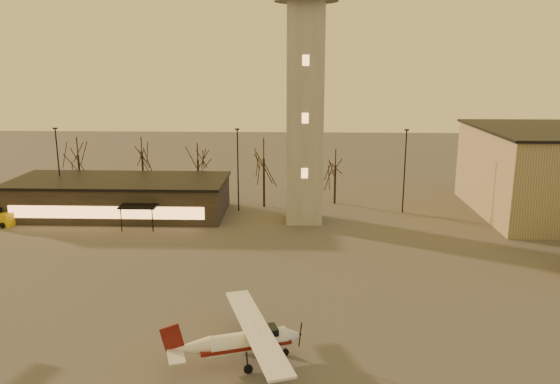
% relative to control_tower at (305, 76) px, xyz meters
% --- Properties ---
extents(ground, '(220.00, 220.00, 0.00)m').
position_rel_control_tower_xyz_m(ground, '(0.00, -30.00, -16.33)').
color(ground, '#464341').
rests_on(ground, ground).
extents(control_tower, '(6.80, 6.80, 32.60)m').
position_rel_control_tower_xyz_m(control_tower, '(0.00, 0.00, 0.00)').
color(control_tower, gray).
rests_on(control_tower, ground).
extents(terminal, '(25.40, 12.20, 4.30)m').
position_rel_control_tower_xyz_m(terminal, '(-21.99, 1.98, -14.17)').
color(terminal, black).
rests_on(terminal, ground).
extents(light_poles, '(58.50, 12.25, 10.14)m').
position_rel_control_tower_xyz_m(light_poles, '(0.50, 1.00, -10.92)').
color(light_poles, black).
rests_on(light_poles, ground).
extents(tree_row, '(37.20, 9.20, 8.80)m').
position_rel_control_tower_xyz_m(tree_row, '(-13.70, 9.16, -10.39)').
color(tree_row, black).
rests_on(tree_row, ground).
extents(cessna_front, '(9.14, 11.22, 3.14)m').
position_rel_control_tower_xyz_m(cessna_front, '(-3.46, -30.38, -15.25)').
color(cessna_front, silver).
rests_on(cessna_front, ground).
extents(service_cart, '(3.57, 2.72, 2.05)m').
position_rel_control_tower_xyz_m(service_cart, '(-34.06, -2.98, -15.54)').
color(service_cart, '#C39E0B').
rests_on(service_cart, ground).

